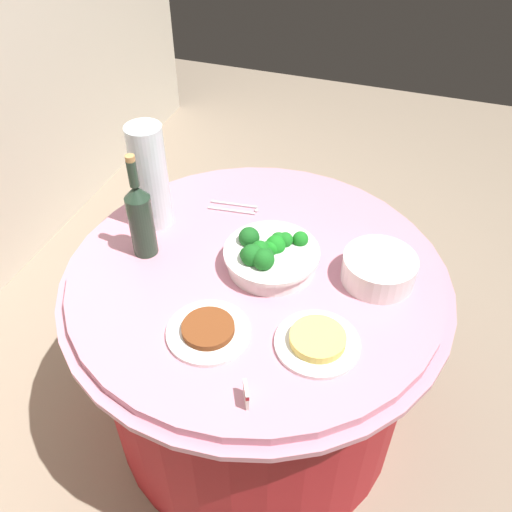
{
  "coord_description": "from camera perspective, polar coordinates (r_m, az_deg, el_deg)",
  "views": [
    {
      "loc": [
        -1.11,
        -0.38,
        1.84
      ],
      "look_at": [
        0.0,
        0.0,
        0.79
      ],
      "focal_mm": 38.36,
      "sensor_mm": 36.0,
      "label": 1
    }
  ],
  "objects": [
    {
      "name": "buffet_table",
      "position": [
        1.88,
        -0.0,
        -9.49
      ],
      "size": [
        1.16,
        1.16,
        0.74
      ],
      "color": "maroon",
      "rests_on": "ground_plane"
    },
    {
      "name": "plate_stack",
      "position": [
        1.59,
        12.69,
        -1.31
      ],
      "size": [
        0.21,
        0.21,
        0.08
      ],
      "color": "white",
      "rests_on": "buffet_table"
    },
    {
      "name": "broccoli_bowl",
      "position": [
        1.59,
        1.43,
        0.08
      ],
      "size": [
        0.28,
        0.28,
        0.11
      ],
      "color": "white",
      "rests_on": "buffet_table"
    },
    {
      "name": "food_plate_noodles",
      "position": [
        1.41,
        6.42,
        -8.82
      ],
      "size": [
        0.22,
        0.22,
        0.04
      ],
      "color": "white",
      "rests_on": "buffet_table"
    },
    {
      "name": "decorative_fruit_vase",
      "position": [
        1.72,
        -10.91,
        7.63
      ],
      "size": [
        0.11,
        0.11,
        0.34
      ],
      "color": "silver",
      "rests_on": "buffet_table"
    },
    {
      "name": "serving_tongs",
      "position": [
        1.83,
        -2.21,
        5.06
      ],
      "size": [
        0.06,
        0.17,
        0.01
      ],
      "color": "silver",
      "rests_on": "buffet_table"
    },
    {
      "name": "wine_bottle",
      "position": [
        1.62,
        -11.95,
        3.94
      ],
      "size": [
        0.07,
        0.07,
        0.34
      ],
      "color": "#243828",
      "rests_on": "buffet_table"
    },
    {
      "name": "label_placard_front",
      "position": [
        1.29,
        -1.04,
        -14.16
      ],
      "size": [
        0.05,
        0.03,
        0.05
      ],
      "color": "white",
      "rests_on": "buffet_table"
    },
    {
      "name": "food_plate_stir_fry",
      "position": [
        1.43,
        -5.0,
        -7.76
      ],
      "size": [
        0.22,
        0.22,
        0.03
      ],
      "color": "white",
      "rests_on": "buffet_table"
    },
    {
      "name": "ground_plane",
      "position": [
        2.18,
        -0.0,
        -15.67
      ],
      "size": [
        6.0,
        6.0,
        0.0
      ],
      "primitive_type": "plane",
      "color": "gray"
    }
  ]
}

